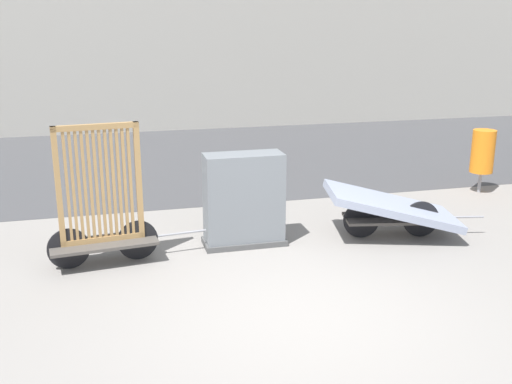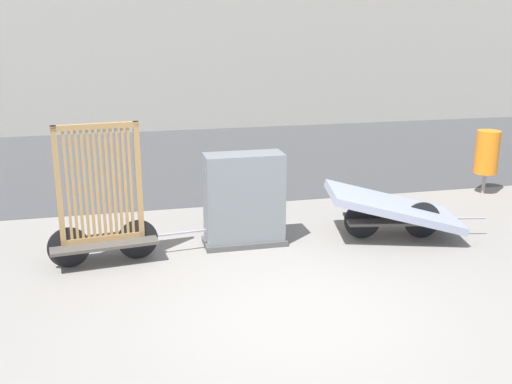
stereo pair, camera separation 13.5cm
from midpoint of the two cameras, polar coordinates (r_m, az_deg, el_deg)
The scene contains 6 objects.
ground_plane at distance 6.66m, azimuth 3.66°, elevation -11.40°, with size 60.00×60.00×0.00m, color gray.
road_strip at distance 13.99m, azimuth -6.35°, elevation 3.22°, with size 56.00×7.64×0.01m.
bike_cart_with_bedframe at distance 7.93m, azimuth -14.93°, elevation -1.92°, with size 2.08×0.71×1.84m.
bike_cart_with_mattress at distance 8.91m, azimuth 12.41°, elevation -1.52°, with size 2.38×1.41×0.76m.
utility_cabinet at distance 8.38m, azimuth -1.63°, elevation -1.02°, with size 1.15×0.52×1.31m.
trash_bin at distance 11.68m, azimuth 20.48°, elevation 3.63°, with size 0.41×0.41×1.17m.
Camera 1 is at (-1.93, -5.60, 3.05)m, focal length 42.00 mm.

